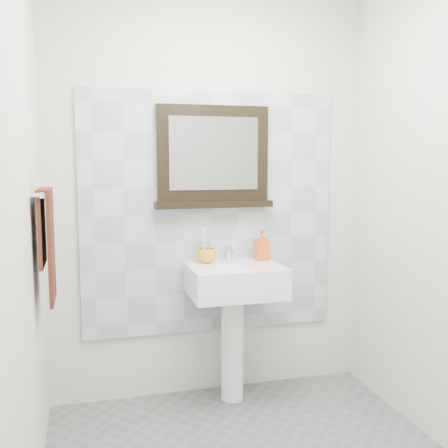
% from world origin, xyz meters
% --- Properties ---
extents(back_wall, '(2.00, 0.01, 2.50)m').
position_xyz_m(back_wall, '(0.00, 1.10, 1.25)').
color(back_wall, beige).
rests_on(back_wall, ground).
extents(front_wall, '(2.00, 0.01, 2.50)m').
position_xyz_m(front_wall, '(0.00, -1.10, 1.25)').
color(front_wall, beige).
rests_on(front_wall, ground).
extents(left_wall, '(0.01, 2.20, 2.50)m').
position_xyz_m(left_wall, '(-1.00, 0.00, 1.25)').
color(left_wall, beige).
rests_on(left_wall, ground).
extents(splashback, '(1.60, 0.02, 1.50)m').
position_xyz_m(splashback, '(0.00, 1.09, 1.15)').
color(splashback, '#ABB5BA').
rests_on(splashback, back_wall).
extents(pedestal_sink, '(0.55, 0.44, 0.96)m').
position_xyz_m(pedestal_sink, '(0.09, 0.87, 0.68)').
color(pedestal_sink, white).
rests_on(pedestal_sink, ground).
extents(toothbrush_cup, '(0.12, 0.12, 0.09)m').
position_xyz_m(toothbrush_cup, '(-0.05, 0.98, 0.90)').
color(toothbrush_cup, gold).
rests_on(toothbrush_cup, pedestal_sink).
extents(toothbrushes, '(0.05, 0.04, 0.21)m').
position_xyz_m(toothbrushes, '(-0.06, 0.98, 0.98)').
color(toothbrushes, white).
rests_on(toothbrushes, toothbrush_cup).
extents(soap_dispenser, '(0.09, 0.09, 0.19)m').
position_xyz_m(soap_dispenser, '(0.30, 0.98, 0.96)').
color(soap_dispenser, red).
rests_on(soap_dispenser, pedestal_sink).
extents(framed_mirror, '(0.73, 0.11, 0.62)m').
position_xyz_m(framed_mirror, '(0.01, 1.06, 1.49)').
color(framed_mirror, black).
rests_on(framed_mirror, back_wall).
extents(towel_bar, '(0.07, 0.40, 0.03)m').
position_xyz_m(towel_bar, '(-0.95, 0.54, 1.33)').
color(towel_bar, silver).
rests_on(towel_bar, left_wall).
extents(hand_towel, '(0.06, 0.30, 0.55)m').
position_xyz_m(hand_towel, '(-0.94, 0.54, 1.12)').
color(hand_towel, '#35170E').
rests_on(hand_towel, towel_bar).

